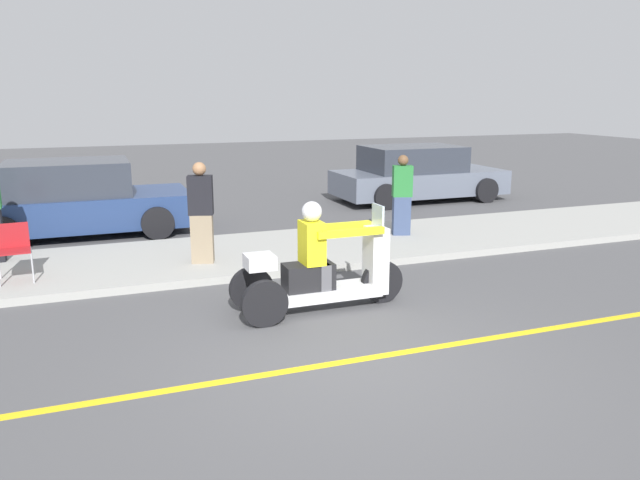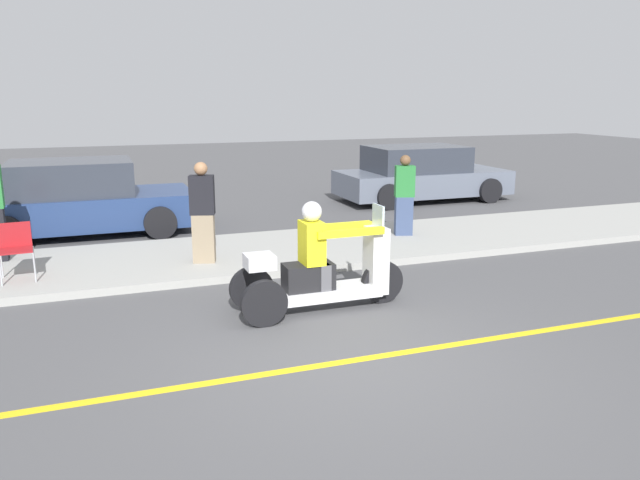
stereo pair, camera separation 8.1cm
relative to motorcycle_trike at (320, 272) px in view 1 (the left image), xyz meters
The scene contains 9 objects.
ground_plane 1.72m from the motorcycle_trike, 98.18° to the right, with size 60.00×60.00×0.00m, color #4C4C4F.
lane_stripe 1.70m from the motorcycle_trike, 90.18° to the right, with size 24.00×0.12×0.01m.
sidewalk_strip 3.02m from the motorcycle_trike, 94.48° to the left, with size 28.00×2.80×0.12m.
motorcycle_trike is the anchor object (origin of this frame).
spectator_end_of_line 2.75m from the motorcycle_trike, 113.44° to the left, with size 0.44×0.33×1.62m.
spectator_far_back 4.29m from the motorcycle_trike, 47.77° to the left, with size 0.41×0.32×1.53m.
folding_chair_curbside 4.58m from the motorcycle_trike, 146.57° to the left, with size 0.50×0.50×0.82m.
parked_car_lot_left 6.62m from the motorcycle_trike, 116.46° to the left, with size 4.21×2.09×1.49m.
parked_car_lot_center 9.00m from the motorcycle_trike, 52.72° to the left, with size 4.47×2.11×1.44m.
Camera 1 is at (-2.54, -5.66, 2.79)m, focal length 35.00 mm.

